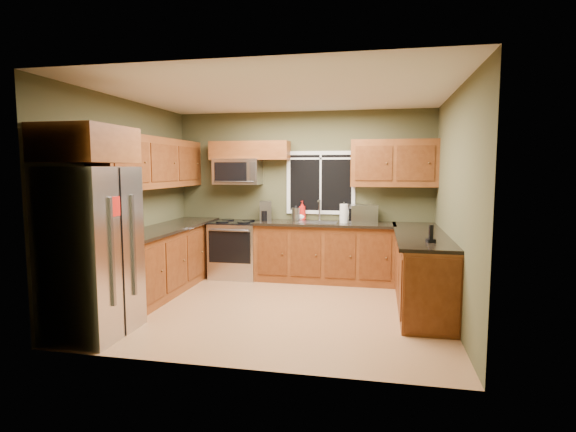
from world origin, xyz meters
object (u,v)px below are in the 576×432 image
(range, at_px, (236,249))
(microwave, at_px, (238,172))
(refrigerator, at_px, (92,252))
(soap_bottle_a, at_px, (302,211))
(coffee_maker, at_px, (265,211))
(soap_bottle_c, at_px, (301,215))
(kettle, at_px, (296,213))
(cordless_phone, at_px, (431,237))
(paper_towel_roll, at_px, (344,214))
(toaster_oven, at_px, (361,213))
(soap_bottle_b, at_px, (343,215))

(range, height_order, microwave, microwave)
(refrigerator, relative_size, soap_bottle_a, 5.71)
(coffee_maker, relative_size, soap_bottle_c, 1.77)
(range, xyz_separation_m, kettle, (0.97, 0.18, 0.59))
(kettle, height_order, cordless_phone, kettle)
(soap_bottle_a, distance_m, cordless_phone, 2.62)
(range, distance_m, paper_towel_roll, 1.86)
(microwave, xyz_separation_m, toaster_oven, (2.01, 0.01, -0.65))
(range, bearing_deg, refrigerator, -103.97)
(paper_towel_roll, bearing_deg, coffee_maker, 175.85)
(kettle, xyz_separation_m, paper_towel_roll, (0.79, -0.20, 0.03))
(soap_bottle_a, relative_size, cordless_phone, 1.58)
(toaster_oven, height_order, soap_bottle_a, soap_bottle_a)
(microwave, bearing_deg, refrigerator, -103.34)
(refrigerator, distance_m, toaster_oven, 3.98)
(toaster_oven, height_order, soap_bottle_b, toaster_oven)
(refrigerator, xyz_separation_m, range, (0.69, 2.77, -0.43))
(soap_bottle_a, distance_m, soap_bottle_c, 0.07)
(cordless_phone, bearing_deg, refrigerator, -162.71)
(microwave, height_order, paper_towel_roll, microwave)
(range, xyz_separation_m, soap_bottle_c, (1.05, 0.23, 0.56))
(paper_towel_roll, height_order, soap_bottle_a, paper_towel_roll)
(toaster_oven, height_order, kettle, toaster_oven)
(refrigerator, relative_size, soap_bottle_c, 10.20)
(range, bearing_deg, paper_towel_roll, -0.49)
(coffee_maker, bearing_deg, range, -170.81)
(coffee_maker, bearing_deg, cordless_phone, -35.96)
(microwave, xyz_separation_m, cordless_phone, (2.88, -1.80, -0.73))
(refrigerator, distance_m, range, 2.89)
(soap_bottle_a, bearing_deg, coffee_maker, -165.29)
(soap_bottle_b, bearing_deg, cordless_phone, -58.70)
(cordless_phone, bearing_deg, soap_bottle_c, 133.99)
(soap_bottle_b, relative_size, cordless_phone, 1.06)
(soap_bottle_a, height_order, cordless_phone, soap_bottle_a)
(toaster_oven, xyz_separation_m, soap_bottle_a, (-0.95, 0.08, 0.02))
(toaster_oven, relative_size, coffee_maker, 1.72)
(toaster_oven, bearing_deg, refrigerator, -132.79)
(refrigerator, distance_m, cordless_phone, 3.73)
(paper_towel_roll, relative_size, cordless_phone, 1.63)
(refrigerator, xyz_separation_m, cordless_phone, (3.56, 1.11, 0.10))
(refrigerator, relative_size, cordless_phone, 9.04)
(range, xyz_separation_m, cordless_phone, (2.88, -1.66, 0.53))
(coffee_maker, height_order, soap_bottle_a, soap_bottle_a)
(microwave, distance_m, paper_towel_roll, 1.88)
(range, height_order, soap_bottle_b, soap_bottle_b)
(microwave, xyz_separation_m, soap_bottle_b, (1.73, 0.09, -0.68))
(range, height_order, toaster_oven, toaster_oven)
(toaster_oven, bearing_deg, microwave, -179.70)
(range, relative_size, soap_bottle_c, 5.31)
(cordless_phone, bearing_deg, soap_bottle_a, 133.81)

